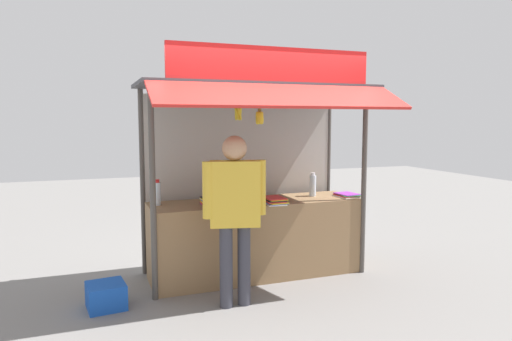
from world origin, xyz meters
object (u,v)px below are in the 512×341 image
at_px(magazine_stack_center, 347,195).
at_px(plastic_crate, 106,296).
at_px(magazine_stack_rear_center, 213,201).
at_px(water_bottle_right, 313,185).
at_px(water_bottle_back_right, 218,188).
at_px(vendor_person, 235,205).
at_px(banana_bunch_inner_left, 238,113).
at_px(magazine_stack_far_left, 275,201).
at_px(water_bottle_far_right, 157,193).
at_px(banana_bunch_leftmost, 260,118).

distance_m(magazine_stack_center, plastic_crate, 2.94).
relative_size(magazine_stack_rear_center, plastic_crate, 0.84).
distance_m(water_bottle_right, plastic_crate, 2.65).
bearing_deg(water_bottle_back_right, vendor_person, -96.58).
relative_size(banana_bunch_inner_left, vendor_person, 0.16).
xyz_separation_m(magazine_stack_rear_center, magazine_stack_center, (1.67, -0.02, -0.02)).
relative_size(water_bottle_right, vendor_person, 0.17).
height_order(magazine_stack_far_left, vendor_person, vendor_person).
relative_size(water_bottle_right, magazine_stack_center, 0.93).
bearing_deg(vendor_person, water_bottle_right, 47.76).
height_order(water_bottle_far_right, vendor_person, vendor_person).
xyz_separation_m(water_bottle_far_right, plastic_crate, (-0.58, -0.51, -0.89)).
bearing_deg(magazine_stack_center, banana_bunch_leftmost, -165.62).
bearing_deg(water_bottle_far_right, magazine_stack_rear_center, -20.99).
bearing_deg(magazine_stack_far_left, water_bottle_far_right, 162.95).
distance_m(water_bottle_right, banana_bunch_leftmost, 1.31).
bearing_deg(banana_bunch_leftmost, banana_bunch_inner_left, -179.97).
bearing_deg(magazine_stack_center, banana_bunch_inner_left, -167.78).
relative_size(banana_bunch_inner_left, plastic_crate, 0.76).
height_order(water_bottle_right, magazine_stack_center, water_bottle_right).
height_order(water_bottle_far_right, magazine_stack_rear_center, water_bottle_far_right).
relative_size(water_bottle_far_right, banana_bunch_leftmost, 0.93).
xyz_separation_m(magazine_stack_center, banana_bunch_leftmost, (-1.26, -0.32, 0.93)).
bearing_deg(magazine_stack_far_left, magazine_stack_center, 8.05).
relative_size(magazine_stack_far_left, vendor_person, 0.19).
xyz_separation_m(banana_bunch_leftmost, vendor_person, (-0.38, -0.33, -0.83)).
relative_size(water_bottle_back_right, magazine_stack_center, 0.92).
bearing_deg(vendor_person, magazine_stack_rear_center, 107.01).
bearing_deg(banana_bunch_leftmost, vendor_person, -138.98).
bearing_deg(vendor_person, banana_bunch_leftmost, 55.14).
xyz_separation_m(magazine_stack_far_left, banana_bunch_inner_left, (-0.48, -0.18, 0.96)).
distance_m(magazine_stack_rear_center, plastic_crate, 1.43).
relative_size(water_bottle_right, magazine_stack_rear_center, 0.98).
distance_m(vendor_person, plastic_crate, 1.52).
bearing_deg(magazine_stack_rear_center, magazine_stack_far_left, -13.49).
height_order(magazine_stack_far_left, banana_bunch_leftmost, banana_bunch_leftmost).
height_order(magazine_stack_rear_center, magazine_stack_far_left, magazine_stack_rear_center).
bearing_deg(banana_bunch_inner_left, magazine_stack_center, 12.22).
bearing_deg(magazine_stack_rear_center, banana_bunch_inner_left, -62.14).
bearing_deg(magazine_stack_rear_center, banana_bunch_leftmost, -39.45).
distance_m(water_bottle_right, vendor_person, 1.52).
height_order(water_bottle_back_right, magazine_stack_far_left, water_bottle_back_right).
bearing_deg(water_bottle_back_right, magazine_stack_rear_center, -114.19).
height_order(water_bottle_far_right, plastic_crate, water_bottle_far_right).
relative_size(water_bottle_far_right, water_bottle_back_right, 1.00).
distance_m(magazine_stack_far_left, banana_bunch_leftmost, 0.96).
bearing_deg(water_bottle_back_right, water_bottle_far_right, -171.23).
xyz_separation_m(water_bottle_far_right, magazine_stack_rear_center, (0.57, -0.22, -0.09)).
height_order(water_bottle_back_right, banana_bunch_inner_left, banana_bunch_inner_left).
distance_m(water_bottle_right, water_bottle_far_right, 1.87).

